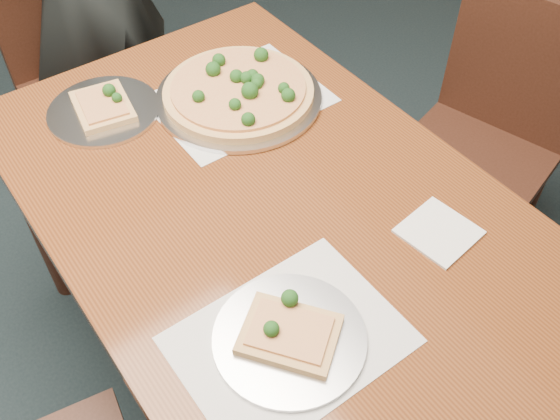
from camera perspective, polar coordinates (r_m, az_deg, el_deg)
ground at (r=1.94m, az=-11.25°, el=-17.96°), size 8.00×8.00×0.00m
dining_table at (r=1.41m, az=-0.00°, el=-2.51°), size 0.90×1.50×0.75m
chair_far at (r=2.25m, az=-17.64°, el=12.34°), size 0.43×0.43×0.91m
chair_right at (r=1.99m, az=18.44°, el=6.75°), size 0.52×0.52×0.91m
placemat_main at (r=1.63m, az=-3.78°, el=10.08°), size 0.42×0.32×0.00m
placemat_near at (r=1.15m, az=0.87°, el=-11.77°), size 0.40×0.30×0.00m
pizza_pan at (r=1.62m, az=-3.75°, el=10.72°), size 0.42×0.42×0.08m
slice_plate_near at (r=1.14m, az=0.84°, el=-11.37°), size 0.28×0.28×0.06m
slice_plate_far at (r=1.64m, az=-15.81°, el=8.95°), size 0.28×0.28×0.06m
napkin at (r=1.34m, az=14.32°, el=-1.94°), size 0.16×0.16×0.01m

